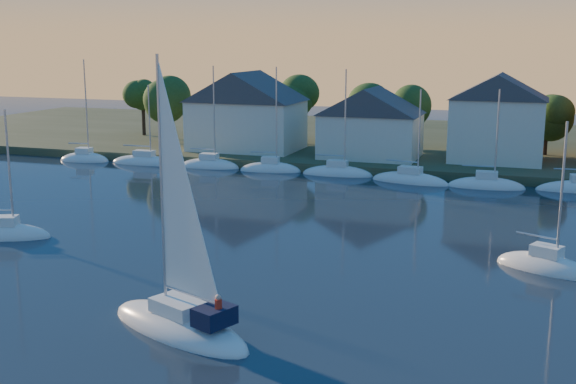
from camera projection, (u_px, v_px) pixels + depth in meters
The scene contains 10 objects.
shoreline_land at pixel (442, 147), 99.14m from camera, with size 160.00×50.00×2.00m, color #303A22.
wooden_dock at pixel (414, 176), 77.91m from camera, with size 120.00×3.00×1.00m, color brown.
clubhouse_west at pixel (247, 110), 89.40m from camera, with size 13.65×9.45×9.64m.
clubhouse_centre at pixel (371, 122), 83.43m from camera, with size 11.55×8.40×8.08m.
clubhouse_east at pixel (498, 117), 80.53m from camera, with size 10.50×8.40×9.80m.
tree_line at pixel (448, 102), 85.94m from camera, with size 93.40×5.40×8.90m.
moored_fleet at pixel (335, 175), 77.73m from camera, with size 71.50×2.40×12.05m.
hero_sailboat at pixel (180, 320), 36.08m from camera, with size 10.02×6.49×14.81m.
drifting_sailboat_left at pixel (6, 237), 53.41m from camera, with size 7.00×4.46×10.61m.
drifting_sailboat_right at pixel (545, 269), 45.82m from camera, with size 6.92×4.63×10.65m.
Camera 1 is at (12.68, -24.77, 14.30)m, focal length 45.00 mm.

